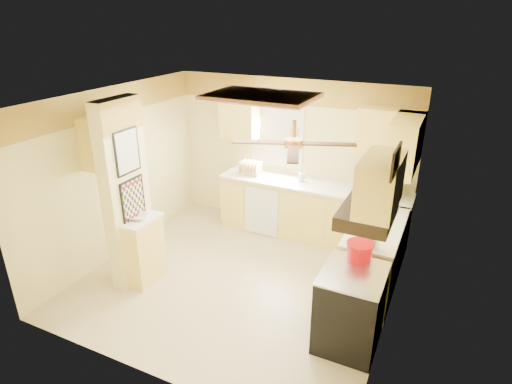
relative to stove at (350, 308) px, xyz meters
The scene contains 34 objects.
floor 1.82m from the stove, 161.77° to the left, with size 4.00×4.00×0.00m, color tan.
ceiling 2.69m from the stove, 161.77° to the left, with size 4.00×4.00×0.00m, color white.
wall_back 3.07m from the stove, 124.28° to the left, with size 4.00×4.00×0.00m, color #EBDD8F.
wall_front 2.29m from the stove, 141.04° to the right, with size 4.00×4.00×0.00m, color #EBDD8F.
wall_left 3.79m from the stove, behind, with size 3.80×3.80×0.00m, color #EBDD8F.
wall_right 1.02m from the stove, 59.02° to the left, with size 3.80×3.80×0.00m, color #EBDD8F.
wallpaper_border 3.48m from the stove, 124.50° to the left, with size 4.00×0.02×0.40m, color yellow.
partition_column 3.12m from the stove, behind, with size 0.20×0.70×2.50m, color #EBDD8F.
partition_ledge 2.80m from the stove, behind, with size 0.25×0.55×0.90m, color #FFDE74.
ledge_top 2.84m from the stove, behind, with size 0.28×0.58×0.04m, color white.
lower_cabinets_back 2.45m from the stove, 118.55° to the left, with size 3.00×0.60×0.90m, color #FFDE74.
lower_cabinets_right 1.15m from the stove, 88.49° to the left, with size 0.60×1.40×0.90m, color #FFDE74.
countertop_back 2.48m from the stove, 118.66° to the left, with size 3.04×0.64×0.04m, color white.
countertop_right 1.24m from the stove, 88.99° to the left, with size 0.64×1.44×0.04m, color white.
dishwasher_panel 2.66m from the stove, 136.25° to the left, with size 0.58×0.02×0.80m, color white.
window 3.29m from the stove, 128.23° to the left, with size 0.92×0.02×1.02m.
upper_cab_back_left 3.67m from the stove, 137.92° to the left, with size 0.60×0.35×0.70m, color #FFDE74.
upper_cab_back_right 2.67m from the stove, 93.01° to the left, with size 0.90×0.35×0.70m, color #FFDE74.
upper_cab_right 2.28m from the stove, 85.07° to the left, with size 0.35×1.00×0.70m, color #FFDE74.
upper_cab_left_wall 3.77m from the stove, behind, with size 0.35×0.75×0.70m, color #FFDE74.
upper_cab_over_stove 1.50m from the stove, ahead, with size 0.35×0.76×0.52m, color #FFDE74.
stove is the anchor object (origin of this frame).
range_hood 1.16m from the stove, ahead, with size 0.50×0.76×0.14m, color black.
poster_menu 3.22m from the stove, behind, with size 0.02×0.42×0.57m.
poster_nashville 3.00m from the stove, behind, with size 0.02×0.42×0.57m.
ceiling_light_panel 2.75m from the stove, 146.22° to the left, with size 1.35×0.95×0.06m.
ceiling_fan 1.95m from the stove, 167.38° to the right, with size 1.15×1.15×0.26m.
vent_grate 1.90m from the stove, 48.45° to the right, with size 0.02×0.40×0.25m, color black.
microwave 2.25m from the stove, 95.83° to the left, with size 0.57×0.39×0.32m, color white.
bowl 2.89m from the stove, behind, with size 0.25×0.25×0.06m, color white.
dutch_oven 0.63m from the stove, 93.36° to the left, with size 0.30×0.30×0.20m.
kettle 0.81m from the stove, 82.61° to the left, with size 0.16×0.16×0.25m.
dish_rack 3.17m from the stove, 136.66° to the left, with size 0.36×0.27×0.21m.
utensil_crock 2.66m from the stove, 122.13° to the left, with size 0.10×0.10×0.21m.
Camera 1 is at (2.38, -4.43, 3.44)m, focal length 30.00 mm.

